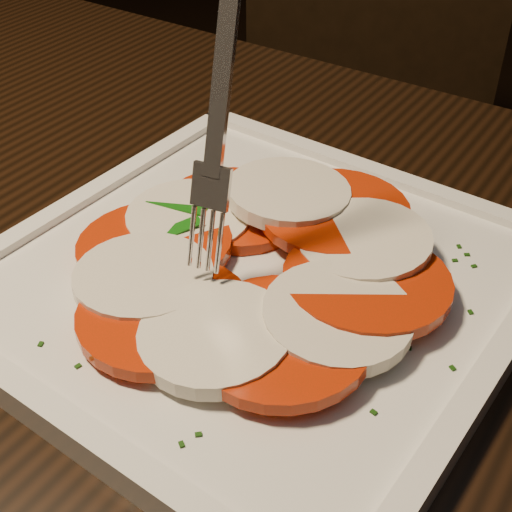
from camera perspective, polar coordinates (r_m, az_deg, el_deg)
table at (r=0.53m, az=-9.37°, el=-11.36°), size 1.30×0.96×0.75m
chair at (r=1.18m, az=8.22°, el=11.64°), size 0.49×0.49×0.93m
plate at (r=0.46m, az=0.00°, el=-2.23°), size 0.37×0.37×0.01m
caprese_salad at (r=0.44m, az=0.00°, el=-0.40°), size 0.25×0.26×0.03m
fork at (r=0.40m, az=-2.28°, el=13.42°), size 0.03×0.07×0.20m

